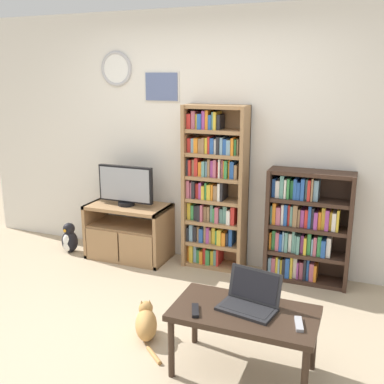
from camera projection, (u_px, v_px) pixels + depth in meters
ground_plane at (126, 342)px, 3.40m from camera, size 18.00×18.00×0.00m
wall_back at (205, 140)px, 4.65m from camera, size 5.60×0.09×2.60m
tv_stand at (128, 231)px, 4.90m from camera, size 0.88×0.48×0.60m
television at (126, 186)px, 4.77m from camera, size 0.62×0.18×0.43m
bookshelf_tall at (213, 189)px, 4.56m from camera, size 0.64×0.27×1.68m
bookshelf_short at (304, 228)px, 4.31m from camera, size 0.79×0.28×1.10m
coffee_table at (244, 318)px, 2.94m from camera, size 0.95×0.51×0.46m
laptop at (250, 299)px, 2.96m from camera, size 0.41×0.33×0.24m
remote_near_laptop at (299, 324)px, 2.76m from camera, size 0.08×0.17×0.02m
remote_far_from_laptop at (195, 310)px, 2.92m from camera, size 0.10×0.16×0.02m
cat at (146, 323)px, 3.43m from camera, size 0.40×0.46×0.27m
penguin_figurine at (69, 239)px, 5.08m from camera, size 0.19×0.17×0.34m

